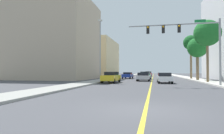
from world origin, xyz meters
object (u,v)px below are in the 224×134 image
Objects in this scene: traffic_signal_mast at (188,36)px; street_lamp at (100,47)px; palm_near at (207,33)px; palm_far at (191,43)px; car_silver at (143,77)px; car_green at (145,75)px; car_white at (164,78)px; car_yellow at (111,77)px; car_blue at (128,75)px; car_red at (148,74)px; palm_mid at (197,48)px.

street_lamp is (-10.78, 4.70, -0.31)m from traffic_signal_mast.
palm_near is (3.30, 5.90, 1.27)m from traffic_signal_mast.
car_silver is (-8.53, -8.51, -6.14)m from palm_far.
traffic_signal_mast is 2.11× the size of car_green.
car_white is 6.94m from car_yellow.
car_red is (3.68, 19.61, 0.07)m from car_blue.
car_blue is at bearing 111.72° from car_silver.
car_red is at bearing -94.85° from car_yellow.
car_yellow reaches higher than car_white.
car_green is at bearing 64.19° from street_lamp.
car_red is at bearing 93.66° from car_white.
palm_near is at bearing -49.60° from car_green.
car_blue is (-12.24, 0.83, -6.14)m from palm_far.
palm_near is 18.78m from car_blue.
palm_far reaches higher than palm_near.
car_red is (-8.55, 20.45, -6.07)m from palm_far.
car_silver is at bearing -135.07° from palm_far.
car_white is at bearing -127.31° from palm_mid.
car_blue is 15.07m from car_yellow.
palm_mid is at bearing -145.26° from car_yellow.
palm_far is 10.59m from car_green.
palm_near is at bearing 60.75° from traffic_signal_mast.
palm_near is 6.26m from palm_mid.
car_green reaches higher than car_white.
car_green is 13.11m from car_yellow.
palm_near is 1.98× the size of car_red.
car_green is at bearing 102.77° from car_white.
palm_mid is (3.32, 12.04, 0.07)m from traffic_signal_mast.
traffic_signal_mast is at bearing 157.99° from car_yellow.
street_lamp is 4.51m from car_yellow.
palm_far is 19.87m from car_yellow.
car_blue is 1.04× the size of car_green.
car_yellow is at bearing -174.10° from car_white.
car_blue is at bearing 114.92° from traffic_signal_mast.
car_red is (-2.98, 33.80, 0.06)m from car_white.
palm_mid is 6.35m from palm_far.
car_yellow is at bearing -97.38° from car_red.
car_red reaches higher than car_green.
palm_mid is 10.14m from car_white.
car_silver is 0.99× the size of car_red.
car_red reaches higher than car_blue.
palm_far reaches higher than car_white.
palm_mid is 1.66× the size of car_red.
palm_mid is at bearing 89.80° from palm_near.
traffic_signal_mast is 2.29× the size of car_red.
palm_near reaches higher than car_silver.
palm_near is 1.81× the size of car_yellow.
street_lamp is at bearing 179.47° from car_white.
street_lamp is 1.87× the size of car_blue.
traffic_signal_mast reaches higher than car_green.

